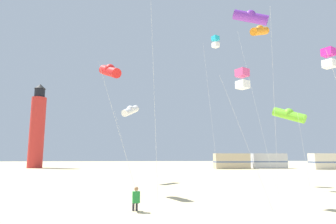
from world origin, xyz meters
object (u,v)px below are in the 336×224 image
Objects in this scene: kite_tube_violet at (251,17)px; kite_tube_orange at (260,31)px; kite_tube_scarlet at (110,71)px; kite_box_cyan at (215,42)px; kite_box_rainbow at (242,79)px; rv_van_cream at (329,161)px; kite_tube_white at (130,110)px; kite_box_magenta at (329,58)px; lighthouse_distant at (37,128)px; kite_flyer_standing at (136,198)px; kite_tube_lime at (289,115)px; rv_van_tan at (232,161)px; rv_van_silver at (269,161)px.

kite_tube_orange is at bearing 60.69° from kite_tube_violet.
kite_box_cyan reaches higher than kite_tube_scarlet.
kite_box_rainbow is 1.17× the size of rv_van_cream.
kite_tube_white is 14.31m from kite_tube_orange.
kite_box_magenta is 5.19m from kite_box_rainbow.
kite_box_magenta is at bearing -52.36° from lighthouse_distant.
kite_box_cyan is at bearing 34.60° from kite_tube_scarlet.
kite_box_cyan is (-3.72, 11.41, 5.66)m from kite_box_magenta.
rv_van_cream is (54.36, -8.53, -6.45)m from lighthouse_distant.
kite_tube_scarlet is 0.55× the size of lighthouse_distant.
lighthouse_distant is (-20.24, 28.97, 0.82)m from kite_tube_white.
kite_box_cyan is at bearing -130.00° from kite_flyer_standing.
kite_tube_violet is at bearing -129.88° from rv_van_cream.
kite_tube_orange is at bearing 93.30° from kite_box_magenta.
kite_tube_lime reaches higher than rv_van_cream.
rv_van_tan is at bearing 78.83° from kite_tube_orange.
kite_flyer_standing is 8.76m from kite_box_rainbow.
lighthouse_distant is at bearing 124.93° from kite_tube_white.
kite_tube_lime is 35.26m from rv_van_cream.
kite_tube_violet is at bearing -104.01° from rv_van_tan.
kite_box_cyan is at bearing 135.26° from kite_tube_orange.
kite_flyer_standing is at bearing -69.25° from kite_tube_scarlet.
kite_tube_violet is at bearing -52.96° from lighthouse_distant.
kite_flyer_standing is 40.83m from rv_van_tan.
kite_flyer_standing is 0.13× the size of kite_box_magenta.
kite_tube_violet reaches higher than kite_box_rainbow.
kite_tube_lime is 10.70m from kite_box_cyan.
kite_tube_white is at bearing -132.79° from rv_van_silver.
rv_van_silver is at bearing 64.55° from kite_box_rainbow.
kite_tube_white is 17.91m from kite_box_magenta.
kite_box_magenta reaches higher than rv_van_tan.
kite_flyer_standing is at bearing -118.72° from rv_van_silver.
kite_flyer_standing is 19.55m from kite_box_cyan.
lighthouse_distant is (-21.50, 43.13, 7.22)m from kite_flyer_standing.
kite_box_magenta reaches higher than rv_van_cream.
kite_box_cyan is at bearing -109.34° from rv_van_tan.
kite_tube_violet is 1.99× the size of rv_van_silver.
kite_box_magenta is 40.62m from rv_van_cream.
rv_van_tan is at bearing -169.71° from rv_van_silver.
kite_box_cyan is 0.86× the size of lighthouse_distant.
kite_tube_violet is at bearing 58.20° from kite_box_rainbow.
kite_flyer_standing is 0.15× the size of kite_tube_white.
kite_tube_white is 0.88× the size of kite_box_magenta.
kite_box_rainbow reaches higher than kite_tube_lime.
kite_box_rainbow is at bearing -176.10° from kite_flyer_standing.
kite_tube_white is at bearing -55.07° from lighthouse_distant.
kite_tube_orange is 2.24× the size of kite_tube_lime.
kite_tube_orange is 2.22× the size of rv_van_cream.
kite_tube_white is 1.20× the size of rv_van_cream.
rv_van_tan is at bearing 75.92° from kite_tube_violet.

